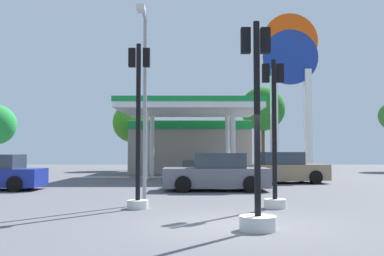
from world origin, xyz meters
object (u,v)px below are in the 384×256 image
object	(u,v)px
station_pole_sign	(289,76)
car_0	(215,174)
tree_1	(130,123)
car_2	(280,169)
traffic_signal_3	(272,147)
corner_streetlamp	(142,87)
tree_2	(261,109)
traffic_signal_0	(255,162)
traffic_signal_2	(137,136)

from	to	relation	value
station_pole_sign	car_0	xyz separation A→B (m)	(-5.15, -8.39, -5.71)
car_0	tree_1	size ratio (longest dim) A/B	0.76
car_2	traffic_signal_3	bearing A→B (deg)	-102.83
corner_streetlamp	tree_2	bearing A→B (deg)	72.64
traffic_signal_0	tree_1	distance (m)	30.31
car_0	traffic_signal_2	distance (m)	6.60
station_pole_sign	tree_2	distance (m)	11.49
car_2	traffic_signal_0	bearing A→B (deg)	-103.69
traffic_signal_0	tree_2	distance (m)	29.96
car_2	corner_streetlamp	xyz separation A→B (m)	(-6.34, -9.63, 2.99)
car_2	traffic_signal_3	xyz separation A→B (m)	(-2.33, -10.22, 1.09)
station_pole_sign	traffic_signal_0	world-z (taller)	station_pole_sign
traffic_signal_0	traffic_signal_3	world-z (taller)	traffic_signal_0
car_0	tree_1	distance (m)	21.25
traffic_signal_2	station_pole_sign	bearing A→B (deg)	61.27
car_0	tree_2	bearing A→B (deg)	75.22
tree_1	corner_streetlamp	xyz separation A→B (m)	(3.81, -25.12, -0.46)
traffic_signal_2	corner_streetlamp	world-z (taller)	corner_streetlamp
tree_2	tree_1	bearing A→B (deg)	179.33
car_0	car_2	xyz separation A→B (m)	(3.76, 4.47, 0.01)
traffic_signal_0	station_pole_sign	bearing A→B (deg)	75.00
tree_2	car_0	bearing A→B (deg)	-104.78
station_pole_sign	corner_streetlamp	size ratio (longest dim) A/B	1.70
car_0	tree_2	size ratio (longest dim) A/B	0.61
car_2	traffic_signal_2	size ratio (longest dim) A/B	0.98
traffic_signal_2	traffic_signal_3	size ratio (longest dim) A/B	1.10
station_pole_sign	tree_1	bearing A→B (deg)	134.89
traffic_signal_0	traffic_signal_3	size ratio (longest dim) A/B	1.02
tree_1	tree_2	size ratio (longest dim) A/B	0.81
car_0	traffic_signal_3	size ratio (longest dim) A/B	1.01
station_pole_sign	traffic_signal_2	world-z (taller)	station_pole_sign
corner_streetlamp	car_2	bearing A→B (deg)	56.64
traffic_signal_2	traffic_signal_0	bearing A→B (deg)	-49.89
car_2	traffic_signal_0	world-z (taller)	traffic_signal_0
traffic_signal_2	car_0	bearing A→B (deg)	65.57
traffic_signal_2	traffic_signal_3	world-z (taller)	traffic_signal_2
car_0	traffic_signal_0	xyz separation A→B (m)	(0.37, -9.46, 0.74)
tree_1	corner_streetlamp	distance (m)	25.41
car_0	traffic_signal_0	world-z (taller)	traffic_signal_0
car_0	car_2	bearing A→B (deg)	49.96
car_2	tree_1	size ratio (longest dim) A/B	0.81
tree_1	corner_streetlamp	size ratio (longest dim) A/B	0.98
traffic_signal_2	traffic_signal_3	distance (m)	4.11
station_pole_sign	tree_1	world-z (taller)	station_pole_sign
traffic_signal_2	tree_2	xyz separation A→B (m)	(7.90, 25.70, 3.27)
traffic_signal_0	car_2	bearing A→B (deg)	76.31
traffic_signal_3	tree_1	bearing A→B (deg)	106.91
tree_2	corner_streetlamp	bearing A→B (deg)	-107.36
car_0	traffic_signal_3	distance (m)	6.02
tree_1	tree_2	bearing A→B (deg)	-0.67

